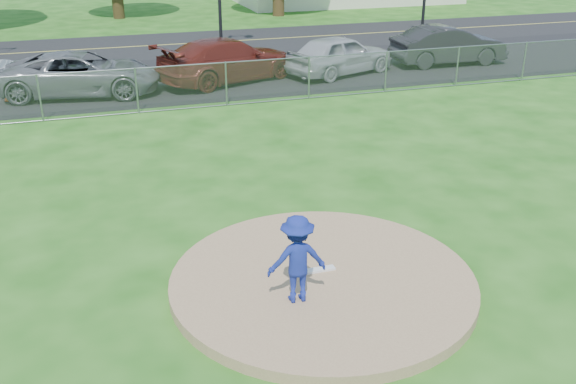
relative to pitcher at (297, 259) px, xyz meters
name	(u,v)px	position (x,y,z in m)	size (l,w,h in m)	color
ground	(210,125)	(0.66, 10.55, -0.96)	(120.00, 120.00, 0.00)	#1D5913
pitchers_mound	(322,281)	(0.66, 0.55, -0.86)	(5.40, 5.40, 0.20)	#A37E59
pitching_rubber	(319,270)	(0.66, 0.75, -0.74)	(0.60, 0.15, 0.04)	white
chain_link_fence	(197,87)	(0.66, 12.55, -0.21)	(40.00, 0.06, 1.50)	gray
parking_lot	(178,79)	(0.66, 17.05, -0.95)	(50.00, 8.00, 0.01)	black
street	(155,45)	(0.66, 24.55, -0.95)	(60.00, 7.00, 0.01)	black
pitcher	(297,259)	(0.00, 0.00, 0.00)	(0.98, 0.56, 1.52)	navy
traffic_cone	(9,89)	(-5.52, 15.58, -0.56)	(0.40, 0.40, 0.78)	#EB4B0C
parked_car_gray	(81,74)	(-3.02, 15.57, -0.17)	(2.59, 5.61, 1.56)	slate
parked_car_darkred	(228,60)	(2.52, 15.99, -0.11)	(2.36, 5.80, 1.68)	maroon
parked_car_pearl	(340,55)	(7.15, 15.76, -0.14)	(1.91, 4.74, 1.61)	#B8BABD
parked_car_charcoal	(448,45)	(12.41, 16.14, -0.13)	(1.74, 4.99, 1.64)	#28282A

